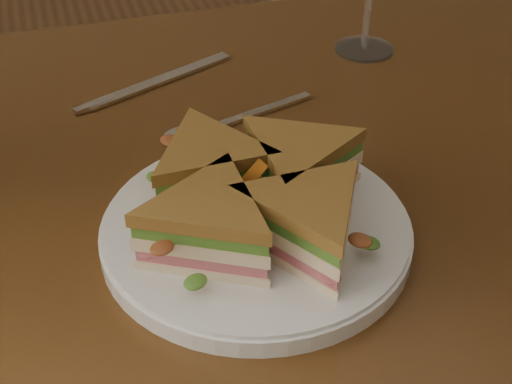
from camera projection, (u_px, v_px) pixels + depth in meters
table at (255, 243)px, 0.76m from camera, size 1.20×0.80×0.75m
plate at (256, 231)px, 0.61m from camera, size 0.26×0.26×0.02m
sandwich_wedges at (256, 197)px, 0.59m from camera, size 0.26×0.26×0.06m
crisps_mound at (256, 201)px, 0.59m from camera, size 0.09×0.09×0.05m
spoon at (205, 129)px, 0.75m from camera, size 0.18×0.07×0.01m
knife at (151, 85)px, 0.83m from camera, size 0.20×0.10×0.00m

